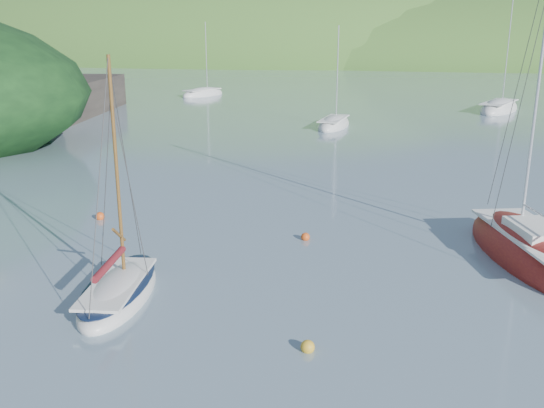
% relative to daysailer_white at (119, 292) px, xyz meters
% --- Properties ---
extents(ground, '(700.00, 700.00, 0.00)m').
position_rel_daysailer_white_xyz_m(ground, '(2.27, -2.79, -0.20)').
color(ground, gray).
rests_on(ground, ground).
extents(shoreline_hills, '(690.00, 135.00, 56.00)m').
position_rel_daysailer_white_xyz_m(shoreline_hills, '(-7.39, 169.64, -0.20)').
color(shoreline_hills, '#416928').
rests_on(shoreline_hills, ground).
extents(daysailer_white, '(2.92, 5.84, 8.58)m').
position_rel_daysailer_white_xyz_m(daysailer_white, '(0.00, 0.00, 0.00)').
color(daysailer_white, silver).
rests_on(daysailer_white, ground).
extents(sloop_red, '(5.79, 9.56, 13.38)m').
position_rel_daysailer_white_xyz_m(sloop_red, '(14.13, 7.04, 0.04)').
color(sloop_red, maroon).
rests_on(sloop_red, ground).
extents(distant_sloop_a, '(3.02, 7.02, 9.75)m').
position_rel_daysailer_white_xyz_m(distant_sloop_a, '(1.84, 37.88, -0.03)').
color(distant_sloop_a, silver).
rests_on(distant_sloop_a, ground).
extents(distant_sloop_b, '(6.11, 9.50, 12.78)m').
position_rel_daysailer_white_xyz_m(distant_sloop_b, '(17.71, 52.84, 0.00)').
color(distant_sloop_b, silver).
rests_on(distant_sloop_b, ground).
extents(distant_sloop_c, '(5.13, 7.60, 10.25)m').
position_rel_daysailer_white_xyz_m(distant_sloop_c, '(-18.80, 59.63, -0.03)').
color(distant_sloop_c, silver).
rests_on(distant_sloop_c, ground).
extents(mooring_buoys, '(22.16, 10.12, 0.44)m').
position_rel_daysailer_white_xyz_m(mooring_buoys, '(4.19, 3.46, -0.08)').
color(mooring_buoys, gold).
rests_on(mooring_buoys, ground).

